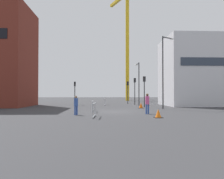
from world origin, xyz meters
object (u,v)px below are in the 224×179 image
Objects in this scene: traffic_light_median at (135,87)px; traffic_cone_on_verge at (141,106)px; traffic_light_verge at (75,89)px; traffic_light_island at (128,89)px; pedestrian_waiting at (147,102)px; construction_crane at (127,31)px; streetlamp_tall at (164,67)px; traffic_cone_striped at (158,114)px; traffic_light_crosswalk at (144,87)px; pedestrian_walking at (76,104)px; streetlamp_short at (139,80)px.

traffic_cone_on_verge is at bearing -93.12° from traffic_light_median.
traffic_light_median is (9.57, 0.01, 0.37)m from traffic_light_verge.
traffic_light_median is at bearing -76.52° from traffic_light_island.
traffic_light_island is 2.16× the size of pedestrian_waiting.
traffic_light_island is at bearing 20.09° from traffic_light_verge.
construction_crane reaches higher than traffic_light_verge.
streetlamp_tall is 8.48m from pedestrian_waiting.
streetlamp_tall is at bearing -76.08° from traffic_light_island.
traffic_cone_striped is at bearing -92.97° from traffic_cone_on_verge.
traffic_cone_striped is at bearing -92.92° from construction_crane.
traffic_light_crosswalk is at bearing 67.42° from traffic_cone_on_verge.
construction_crane is 7.06× the size of traffic_light_island.
traffic_light_median is 18.60m from traffic_cone_striped.
pedestrian_walking is 0.90× the size of pedestrian_waiting.
streetlamp_tall reaches higher than traffic_light_verge.
traffic_light_median is 17.82m from pedestrian_walking.
construction_crane reaches higher than traffic_light_island.
streetlamp_short is at bearing -85.95° from traffic_light_median.
streetlamp_short is 3.92× the size of pedestrian_walking.
traffic_light_crosswalk is (-1.84, 2.83, -2.31)m from streetlamp_tall.
construction_crane is 31.07m from streetlamp_tall.
traffic_light_median is at bearing 104.07° from streetlamp_tall.
streetlamp_short is 3.66m from traffic_light_crosswalk.
streetlamp_tall is 14.95m from traffic_light_verge.
pedestrian_walking is at bearing -82.43° from traffic_light_verge.
pedestrian_walking reaches higher than traffic_cone_striped.
pedestrian_waiting is at bearing -61.64° from traffic_light_verge.
construction_crane is at bearing 87.18° from traffic_light_median.
traffic_light_crosswalk is 2.50× the size of pedestrian_walking.
traffic_cone_striped is at bearing -90.55° from traffic_light_island.
traffic_light_verge is at bearing -118.25° from construction_crane.
traffic_light_island is 9.30m from traffic_light_crosswalk.
traffic_light_island reaches higher than traffic_light_verge.
streetlamp_tall is 2.03× the size of traffic_light_median.
pedestrian_walking is at bearing -119.37° from streetlamp_short.
traffic_cone_striped is at bearing -93.04° from traffic_light_median.
streetlamp_short is 6.50m from traffic_cone_on_verge.
traffic_light_median is 6.67× the size of traffic_cone_striped.
streetlamp_tall reaches higher than traffic_light_crosswalk.
traffic_light_crosswalk is 3.20m from traffic_cone_on_verge.
traffic_cone_on_verge is at bearing 87.03° from traffic_cone_striped.
pedestrian_walking reaches higher than traffic_cone_on_verge.
traffic_light_island is 18.79m from pedestrian_waiting.
pedestrian_walking is at bearing -114.82° from traffic_light_median.
pedestrian_waiting is (6.23, 0.57, 0.12)m from pedestrian_walking.
traffic_cone_striped is at bearing -108.48° from streetlamp_tall.
construction_crane is at bearing 92.52° from streetlamp_tall.
traffic_cone_on_verge is at bearing -96.47° from streetlamp_short.
streetlamp_tall is 12.74m from pedestrian_walking.
traffic_light_island is 0.96× the size of traffic_light_crosswalk.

